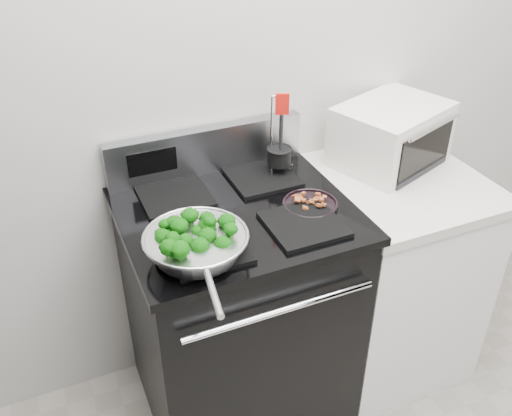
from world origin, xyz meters
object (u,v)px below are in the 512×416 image
utensil_holder (279,160)px  skillet (196,244)px  gas_range (239,310)px  bacon_plate (310,202)px  toaster_oven (391,135)px

utensil_holder → skillet: bearing=-118.3°
gas_range → bacon_plate: gas_range is taller
bacon_plate → gas_range: bearing=163.4°
gas_range → toaster_oven: (0.71, 0.14, 0.55)m
gas_range → skillet: 0.59m
utensil_holder → toaster_oven: 0.47m
bacon_plate → toaster_oven: (0.47, 0.21, 0.07)m
bacon_plate → toaster_oven: size_ratio=0.38×
bacon_plate → utensil_holder: (-0.00, 0.25, 0.04)m
skillet → toaster_oven: size_ratio=1.01×
gas_range → bacon_plate: (0.25, -0.07, 0.48)m
gas_range → bacon_plate: 0.54m
bacon_plate → utensil_holder: utensil_holder is taller
toaster_oven → skillet: bearing=179.6°
gas_range → skillet: bearing=-136.9°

